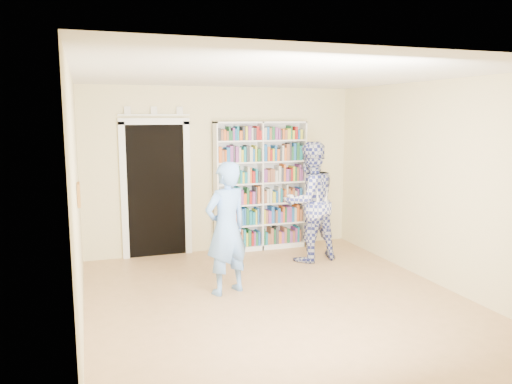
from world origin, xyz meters
The scene contains 11 objects.
floor centered at (0.00, 0.00, 0.00)m, with size 5.00×5.00×0.00m, color #AC8053.
ceiling centered at (0.00, 0.00, 2.70)m, with size 5.00×5.00×0.00m, color white.
wall_back centered at (0.00, 2.50, 1.35)m, with size 4.50×4.50×0.00m, color beige.
wall_left centered at (-2.25, 0.00, 1.35)m, with size 5.00×5.00×0.00m, color beige.
wall_right centered at (2.25, 0.00, 1.35)m, with size 5.00×5.00×0.00m, color beige.
bookshelf centered at (0.61, 2.34, 1.08)m, with size 1.56×0.29×2.14m.
doorway centered at (-1.10, 2.48, 1.18)m, with size 1.10×0.08×2.43m.
wall_art centered at (-2.23, 0.20, 1.40)m, with size 0.03×0.25×0.25m, color maroon.
man_blue centered at (-0.51, 0.46, 0.84)m, with size 0.61×0.40×1.68m, color #689AE7.
man_plaid centered at (1.10, 1.45, 0.92)m, with size 0.90×0.70×1.85m, color navy.
paper_sheet centered at (1.19, 1.21, 1.03)m, with size 0.22×0.01×0.30m, color white.
Camera 1 is at (-2.15, -5.43, 2.25)m, focal length 35.00 mm.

